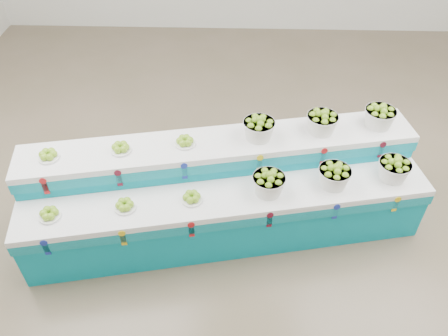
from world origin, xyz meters
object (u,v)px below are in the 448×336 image
Objects in this scene: basket_lower_left at (269,183)px; plate_upper_mid at (120,147)px; basket_upper_right at (380,116)px; display_stand at (224,192)px.

basket_lower_left is 1.54× the size of plate_upper_mid.
plate_upper_mid is (-1.53, 0.24, 0.23)m from basket_lower_left.
basket_lower_left is 1.56m from plate_upper_mid.
basket_upper_right is at bearing 11.11° from plate_upper_mid.
basket_lower_left is at bearing -32.50° from display_stand.
plate_upper_mid is (-1.07, 0.06, 0.56)m from display_stand.
basket_lower_left is 1.00× the size of basket_upper_right.
basket_upper_right is at bearing 32.59° from basket_lower_left.
basket_lower_left is 1.48m from basket_upper_right.
display_stand is 0.60m from basket_lower_left.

